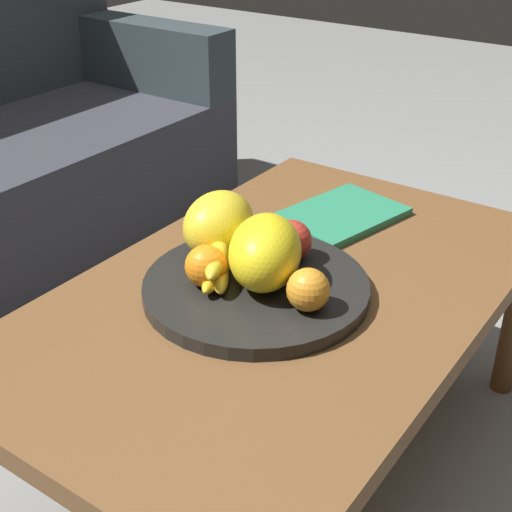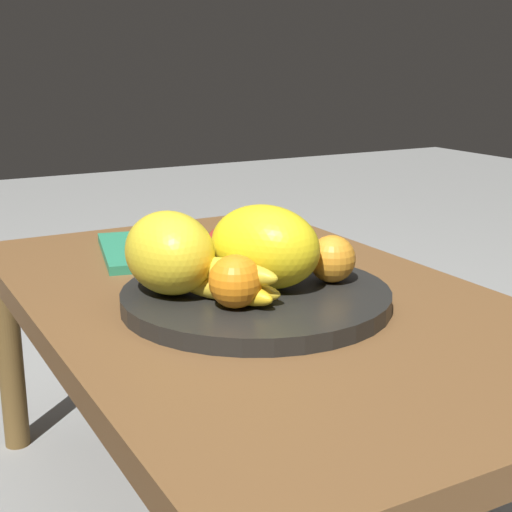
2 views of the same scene
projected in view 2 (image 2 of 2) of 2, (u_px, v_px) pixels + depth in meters
The scene contains 9 objects.
coffee_table at pixel (258, 322), 1.15m from camera, with size 1.08×0.66×0.42m.
fruit_bowl at pixel (256, 297), 1.09m from camera, with size 0.39×0.39×0.03m, color black.
melon_large_front at pixel (265, 247), 1.08m from camera, with size 0.17×0.12×0.12m, color yellow.
melon_smaller_beside at pixel (170, 253), 1.05m from camera, with size 0.15×0.12×0.12m, color yellow.
orange_front at pixel (235, 281), 1.00m from camera, with size 0.07×0.07×0.07m, color orange.
orange_left at pixel (332, 259), 1.11m from camera, with size 0.07×0.07×0.07m, color orange.
apple_front at pixel (228, 248), 1.16m from camera, with size 0.08×0.08×0.08m, color #B83124.
banana_bunch at pixel (230, 283), 1.02m from camera, with size 0.15×0.12×0.06m.
magazine at pixel (153, 250), 1.37m from camera, with size 0.25×0.18×0.02m, color #2B845E.
Camera 2 is at (-0.95, 0.53, 0.78)m, focal length 52.24 mm.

